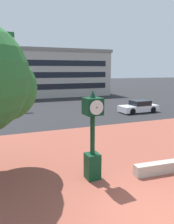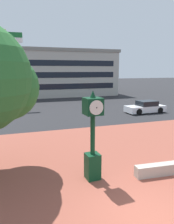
{
  "view_description": "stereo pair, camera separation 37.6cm",
  "coord_description": "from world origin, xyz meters",
  "px_view_note": "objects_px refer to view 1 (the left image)",
  "views": [
    {
      "loc": [
        -4.05,
        -4.95,
        4.52
      ],
      "look_at": [
        -1.09,
        2.8,
        2.9
      ],
      "focal_mm": 34.52,
      "sensor_mm": 36.0,
      "label": 1
    },
    {
      "loc": [
        -3.7,
        -5.08,
        4.52
      ],
      "look_at": [
        -1.09,
        2.8,
        2.9
      ],
      "focal_mm": 34.52,
      "sensor_mm": 36.0,
      "label": 2
    }
  ],
  "objects_px": {
    "car_street_mid": "(139,107)",
    "street_clock": "(93,137)",
    "civic_building": "(43,73)",
    "flagpole_primary": "(2,61)"
  },
  "relations": [
    {
      "from": "street_clock",
      "to": "car_street_mid",
      "type": "xyz_separation_m",
      "value": [
        10.23,
        11.66,
        -1.27
      ]
    },
    {
      "from": "street_clock",
      "to": "civic_building",
      "type": "relative_size",
      "value": 0.17
    },
    {
      "from": "car_street_mid",
      "to": "flagpole_primary",
      "type": "height_order",
      "value": "flagpole_primary"
    },
    {
      "from": "street_clock",
      "to": "car_street_mid",
      "type": "distance_m",
      "value": 15.56
    },
    {
      "from": "car_street_mid",
      "to": "civic_building",
      "type": "relative_size",
      "value": 0.2
    },
    {
      "from": "street_clock",
      "to": "flagpole_primary",
      "type": "height_order",
      "value": "flagpole_primary"
    },
    {
      "from": "flagpole_primary",
      "to": "civic_building",
      "type": "distance_m",
      "value": 15.87
    },
    {
      "from": "car_street_mid",
      "to": "street_clock",
      "type": "bearing_deg",
      "value": 136.43
    },
    {
      "from": "car_street_mid",
      "to": "civic_building",
      "type": "height_order",
      "value": "civic_building"
    },
    {
      "from": "street_clock",
      "to": "civic_building",
      "type": "distance_m",
      "value": 33.76
    }
  ]
}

